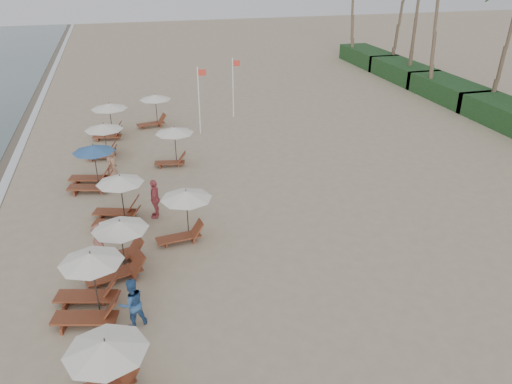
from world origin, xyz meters
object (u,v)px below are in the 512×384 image
object	(u,v)px
lounger_station_0	(101,378)
flag_pole_near	(199,97)
beachgoer_near	(106,368)
beachgoer_mid_b	(101,246)
beachgoer_mid_a	(132,303)
beachgoer_far_a	(155,198)
inland_station_1	(173,140)
lounger_station_2	(115,249)
lounger_station_4	(90,169)
lounger_station_3	(117,201)
inland_station_0	(183,211)
lounger_station_1	(86,288)
lounger_station_5	(102,139)
inland_station_2	(153,107)
lounger_station_6	(108,119)
beachgoer_far_b	(111,163)

from	to	relation	value
lounger_station_0	flag_pole_near	bearing A→B (deg)	74.05
beachgoer_near	beachgoer_mid_b	size ratio (longest dim) A/B	0.81
lounger_station_0	beachgoer_mid_a	size ratio (longest dim) A/B	1.47
beachgoer_far_a	inland_station_1	bearing A→B (deg)	178.44
lounger_station_2	lounger_station_4	xyz separation A→B (m)	(-1.12, 8.35, 0.03)
beachgoer_mid_a	lounger_station_3	bearing A→B (deg)	-106.86
lounger_station_2	beachgoer_near	world-z (taller)	lounger_station_2
beachgoer_mid_a	inland_station_0	bearing A→B (deg)	-134.39
lounger_station_1	lounger_station_4	world-z (taller)	lounger_station_1
lounger_station_5	inland_station_2	world-z (taller)	inland_station_2
lounger_station_6	inland_station_1	world-z (taller)	lounger_station_6
lounger_station_3	lounger_station_6	size ratio (longest dim) A/B	1.01
lounger_station_5	beachgoer_far_b	distance (m)	3.65
lounger_station_6	inland_station_2	size ratio (longest dim) A/B	0.96
lounger_station_4	beachgoer_far_a	bearing A→B (deg)	-54.45
lounger_station_0	lounger_station_3	distance (m)	10.81
lounger_station_2	beachgoer_far_a	world-z (taller)	lounger_station_2
beachgoer_mid_b	flag_pole_near	world-z (taller)	flag_pole_near
inland_station_1	lounger_station_6	bearing A→B (deg)	121.48
lounger_station_6	beachgoer_near	xyz separation A→B (m)	(-0.20, -22.39, -0.50)
flag_pole_near	beachgoer_mid_a	bearing A→B (deg)	-105.99
beachgoer_far_a	beachgoer_far_b	distance (m)	5.39
lounger_station_6	beachgoer_mid_b	world-z (taller)	lounger_station_6
lounger_station_1	lounger_station_2	xyz separation A→B (m)	(0.98, 2.36, -0.05)
beachgoer_mid_b	inland_station_2	bearing A→B (deg)	-40.44
lounger_station_2	inland_station_2	bearing A→B (deg)	80.68
beachgoer_near	beachgoer_far_b	world-z (taller)	beachgoer_far_b
lounger_station_5	inland_station_0	size ratio (longest dim) A/B	0.92
beachgoer_mid_a	lounger_station_1	bearing A→B (deg)	-54.99
lounger_station_0	beachgoer_far_a	bearing A→B (deg)	77.93
lounger_station_5	lounger_station_6	size ratio (longest dim) A/B	0.95
inland_station_2	beachgoer_near	size ratio (longest dim) A/B	1.77
lounger_station_4	lounger_station_6	size ratio (longest dim) A/B	1.07
beachgoer_far_b	beachgoer_mid_b	bearing A→B (deg)	-168.90
lounger_station_6	beachgoer_mid_a	distance (m)	19.79
inland_station_0	flag_pole_near	distance (m)	14.14
inland_station_1	inland_station_2	bearing A→B (deg)	93.75
inland_station_2	beachgoer_far_a	xyz separation A→B (m)	(-1.09, -13.86, -0.43)
lounger_station_2	flag_pole_near	bearing A→B (deg)	69.21
inland_station_2	lounger_station_4	bearing A→B (deg)	-112.88
lounger_station_4	inland_station_1	size ratio (longest dim) A/B	1.09
lounger_station_2	beachgoer_mid_b	world-z (taller)	lounger_station_2
lounger_station_5	beachgoer_mid_b	bearing A→B (deg)	-89.98
lounger_station_3	inland_station_0	size ratio (longest dim) A/B	0.98
lounger_station_1	inland_station_0	bearing A→B (deg)	46.86
inland_station_1	lounger_station_5	bearing A→B (deg)	149.21
inland_station_0	beachgoer_near	world-z (taller)	inland_station_0
lounger_station_2	lounger_station_0	bearing A→B (deg)	-93.95
beachgoer_mid_a	lounger_station_6	bearing A→B (deg)	-107.53
inland_station_0	beachgoer_far_a	xyz separation A→B (m)	(-1.01, 2.40, -0.44)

